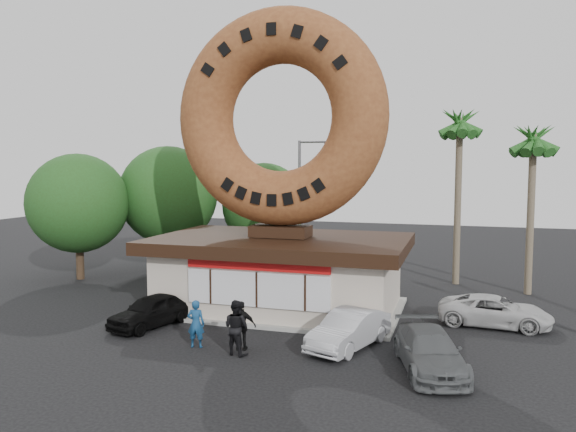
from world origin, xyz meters
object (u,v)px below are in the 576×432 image
Objects in this scene: person_center at (236,327)px; car_silver at (349,330)px; person_left at (196,324)px; car_black at (151,311)px; giant_donut at (280,118)px; car_white at (495,311)px; donut_shop at (281,271)px; car_grey at (430,351)px; street_lamp at (302,197)px; person_right at (242,326)px.

car_silver is at bearing -136.97° from person_center.
car_black is (-2.90, 1.82, -0.22)m from person_left.
giant_donut is 9.85m from car_black.
giant_donut reaches higher than car_white.
car_white is at bearing 0.20° from donut_shop.
donut_shop is 2.55× the size of car_white.
car_white is at bearing 0.10° from giant_donut.
giant_donut is 9.87m from car_silver.
donut_shop is at bearing 151.06° from car_silver.
person_center is 0.48× the size of car_silver.
person_left reaches higher than car_silver.
car_grey is 1.00× the size of car_white.
street_lamp is at bearing 130.83° from car_silver.
person_center reaches higher than car_grey.
donut_shop is at bearing 60.63° from car_black.
person_right is 3.82m from car_silver.
person_left is (-1.25, -5.97, -7.69)m from giant_donut.
car_silver reaches higher than car_white.
giant_donut reaches higher than car_silver.
person_center is at bearing -133.76° from car_silver.
street_lamp is 4.58× the size of person_right.
car_grey is at bearing -61.20° from street_lamp.
donut_shop is 6.15m from person_left.
giant_donut is at bearing -70.67° from person_center.
person_center is at bearing 160.10° from person_left.
car_black is 0.95× the size of car_silver.
person_center is at bearing -82.05° from street_lamp.
person_right reaches higher than car_silver.
donut_shop is 5.85m from person_right.
person_right is at bearing 163.60° from car_grey.
giant_donut reaches higher than street_lamp.
street_lamp is 4.66× the size of person_left.
giant_donut is 9.81m from person_left.
car_silver is (3.57, 1.85, -0.29)m from person_center.
car_white is (2.25, 5.85, -0.03)m from car_grey.
street_lamp is 14.84m from car_black.
car_silver is at bearing -67.93° from street_lamp.
street_lamp is at bearing -90.46° from person_right.
street_lamp is (-1.86, 10.00, -4.07)m from giant_donut.
person_center is 0.43× the size of car_white.
car_black is (-4.15, -4.13, -1.12)m from donut_shop.
car_white is (13.25, 4.17, -0.03)m from car_black.
giant_donut is at bearing -79.49° from street_lamp.
street_lamp is 15.32m from car_white.
person_left is 0.46× the size of car_black.
car_silver is (8.13, -0.24, 0.01)m from car_black.
person_right is (0.43, -5.76, -0.89)m from donut_shop.
car_silver is at bearing 135.30° from car_white.
street_lamp reaches higher than person_center.
donut_shop is 5.96m from car_black.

